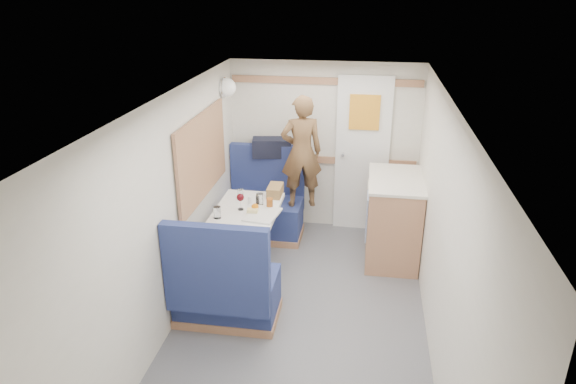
% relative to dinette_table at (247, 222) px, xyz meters
% --- Properties ---
extents(floor, '(4.50, 4.50, 0.00)m').
position_rel_dinette_table_xyz_m(floor, '(0.65, -1.00, -0.57)').
color(floor, '#515156').
rests_on(floor, ground).
extents(ceiling, '(4.50, 4.50, 0.00)m').
position_rel_dinette_table_xyz_m(ceiling, '(0.65, -1.00, 1.43)').
color(ceiling, silver).
rests_on(ceiling, wall_back).
extents(wall_back, '(2.20, 0.02, 2.00)m').
position_rel_dinette_table_xyz_m(wall_back, '(0.65, 1.25, 0.43)').
color(wall_back, silver).
rests_on(wall_back, floor).
extents(wall_left, '(0.02, 4.50, 2.00)m').
position_rel_dinette_table_xyz_m(wall_left, '(-0.45, -1.00, 0.43)').
color(wall_left, silver).
rests_on(wall_left, floor).
extents(wall_right, '(0.02, 4.50, 2.00)m').
position_rel_dinette_table_xyz_m(wall_right, '(1.75, -1.00, 0.43)').
color(wall_right, silver).
rests_on(wall_right, floor).
extents(oak_trim_low, '(2.15, 0.02, 0.08)m').
position_rel_dinette_table_xyz_m(oak_trim_low, '(0.65, 1.23, 0.28)').
color(oak_trim_low, '#8E6140').
rests_on(oak_trim_low, wall_back).
extents(oak_trim_high, '(2.15, 0.02, 0.08)m').
position_rel_dinette_table_xyz_m(oak_trim_high, '(0.65, 1.23, 1.21)').
color(oak_trim_high, '#8E6140').
rests_on(oak_trim_high, wall_back).
extents(side_window, '(0.04, 1.30, 0.72)m').
position_rel_dinette_table_xyz_m(side_window, '(-0.43, 0.00, 0.68)').
color(side_window, gray).
rests_on(side_window, wall_left).
extents(rear_door, '(0.62, 0.12, 1.86)m').
position_rel_dinette_table_xyz_m(rear_door, '(1.10, 1.22, 0.41)').
color(rear_door, white).
rests_on(rear_door, wall_back).
extents(dinette_table, '(0.62, 0.92, 0.72)m').
position_rel_dinette_table_xyz_m(dinette_table, '(0.00, 0.00, 0.00)').
color(dinette_table, white).
rests_on(dinette_table, floor).
extents(bench_far, '(0.90, 0.59, 1.05)m').
position_rel_dinette_table_xyz_m(bench_far, '(-0.00, 0.86, -0.27)').
color(bench_far, navy).
rests_on(bench_far, floor).
extents(bench_near, '(0.90, 0.59, 1.05)m').
position_rel_dinette_table_xyz_m(bench_near, '(-0.00, -0.86, -0.27)').
color(bench_near, navy).
rests_on(bench_near, floor).
extents(ledge, '(0.90, 0.14, 0.04)m').
position_rel_dinette_table_xyz_m(ledge, '(-0.00, 1.12, 0.31)').
color(ledge, '#8E6140').
rests_on(ledge, bench_far).
extents(dome_light, '(0.20, 0.20, 0.20)m').
position_rel_dinette_table_xyz_m(dome_light, '(-0.39, 0.85, 1.18)').
color(dome_light, white).
rests_on(dome_light, wall_left).
extents(galley_counter, '(0.57, 0.92, 0.92)m').
position_rel_dinette_table_xyz_m(galley_counter, '(1.47, 0.55, -0.10)').
color(galley_counter, '#8E6140').
rests_on(galley_counter, floor).
extents(person, '(0.53, 0.42, 1.26)m').
position_rel_dinette_table_xyz_m(person, '(0.44, 0.78, 0.51)').
color(person, brown).
rests_on(person, bench_far).
extents(duffel_bag, '(0.48, 0.28, 0.22)m').
position_rel_dinette_table_xyz_m(duffel_bag, '(0.05, 1.12, 0.44)').
color(duffel_bag, black).
rests_on(duffel_bag, ledge).
extents(tray, '(0.34, 0.42, 0.02)m').
position_rel_dinette_table_xyz_m(tray, '(0.19, -0.14, 0.16)').
color(tray, silver).
rests_on(tray, dinette_table).
extents(orange_fruit, '(0.07, 0.07, 0.07)m').
position_rel_dinette_table_xyz_m(orange_fruit, '(0.10, -0.07, 0.21)').
color(orange_fruit, orange).
rests_on(orange_fruit, tray).
extents(cheese_block, '(0.11, 0.07, 0.04)m').
position_rel_dinette_table_xyz_m(cheese_block, '(0.09, -0.12, 0.19)').
color(cheese_block, '#EFD38A').
rests_on(cheese_block, tray).
extents(wine_glass, '(0.08, 0.08, 0.17)m').
position_rel_dinette_table_xyz_m(wine_glass, '(-0.05, -0.04, 0.28)').
color(wine_glass, white).
rests_on(wine_glass, dinette_table).
extents(tumbler_left, '(0.07, 0.07, 0.12)m').
position_rel_dinette_table_xyz_m(tumbler_left, '(-0.23, -0.26, 0.21)').
color(tumbler_left, silver).
rests_on(tumbler_left, dinette_table).
extents(tumbler_mid, '(0.06, 0.06, 0.10)m').
position_rel_dinette_table_xyz_m(tumbler_mid, '(-0.12, 0.22, 0.21)').
color(tumbler_mid, silver).
rests_on(tumbler_mid, dinette_table).
extents(tumbler_right, '(0.07, 0.07, 0.12)m').
position_rel_dinette_table_xyz_m(tumbler_right, '(0.11, 0.11, 0.21)').
color(tumbler_right, white).
rests_on(tumbler_right, dinette_table).
extents(beer_glass, '(0.07, 0.07, 0.10)m').
position_rel_dinette_table_xyz_m(beer_glass, '(0.22, 0.04, 0.21)').
color(beer_glass, '#904714').
rests_on(beer_glass, dinette_table).
extents(pepper_grinder, '(0.04, 0.04, 0.10)m').
position_rel_dinette_table_xyz_m(pepper_grinder, '(0.09, 0.10, 0.20)').
color(pepper_grinder, black).
rests_on(pepper_grinder, dinette_table).
extents(salt_grinder, '(0.03, 0.03, 0.08)m').
position_rel_dinette_table_xyz_m(salt_grinder, '(0.00, 0.11, 0.19)').
color(salt_grinder, white).
rests_on(salt_grinder, dinette_table).
extents(bread_loaf, '(0.14, 0.26, 0.11)m').
position_rel_dinette_table_xyz_m(bread_loaf, '(0.22, 0.38, 0.21)').
color(bread_loaf, brown).
rests_on(bread_loaf, dinette_table).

